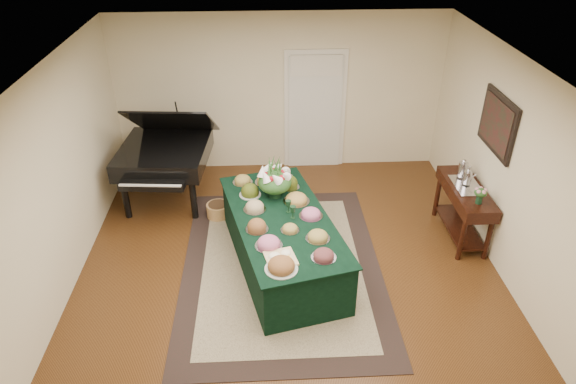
{
  "coord_description": "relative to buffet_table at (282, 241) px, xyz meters",
  "views": [
    {
      "loc": [
        -0.29,
        -5.23,
        4.42
      ],
      "look_at": [
        0.0,
        0.3,
        1.05
      ],
      "focal_mm": 32.0,
      "sensor_mm": 36.0,
      "label": 1
    }
  ],
  "objects": [
    {
      "name": "cutting_board",
      "position": [
        -0.05,
        -0.82,
        0.41
      ],
      "size": [
        0.41,
        0.41,
        0.1
      ],
      "color": "tan",
      "rests_on": "buffet_table"
    },
    {
      "name": "green_goblets",
      "position": [
        0.12,
        0.05,
        0.46
      ],
      "size": [
        0.13,
        0.21,
        0.18
      ],
      "color": "black",
      "rests_on": "buffet_table"
    },
    {
      "name": "buffet_table",
      "position": [
        0.0,
        0.0,
        0.0
      ],
      "size": [
        1.71,
        2.67,
        0.75
      ],
      "color": "black",
      "rests_on": "ground"
    },
    {
      "name": "pink_bouquet",
      "position": [
        2.58,
        0.11,
        0.59
      ],
      "size": [
        0.18,
        0.18,
        0.23
      ],
      "color": "black",
      "rests_on": "mahogany_sideboard"
    },
    {
      "name": "grand_piano",
      "position": [
        -1.74,
        1.75,
        0.44
      ],
      "size": [
        1.53,
        1.69,
        1.65
      ],
      "color": "black",
      "rests_on": "ground"
    },
    {
      "name": "food_platters",
      "position": [
        -0.04,
        0.06,
        0.42
      ],
      "size": [
        1.25,
        2.38,
        0.14
      ],
      "color": "silver",
      "rests_on": "buffet_table"
    },
    {
      "name": "kitchen_doorway",
      "position": [
        0.69,
        2.8,
        0.64
      ],
      "size": [
        1.05,
        0.07,
        2.1
      ],
      "color": "silver",
      "rests_on": "ground"
    },
    {
      "name": "wall_painting",
      "position": [
        2.8,
        0.52,
        1.37
      ],
      "size": [
        0.05,
        0.95,
        0.75
      ],
      "color": "black",
      "rests_on": "ground"
    },
    {
      "name": "mahogany_sideboard",
      "position": [
        2.58,
        0.52,
        0.25
      ],
      "size": [
        0.45,
        1.29,
        0.81
      ],
      "color": "black",
      "rests_on": "ground"
    },
    {
      "name": "wicker_basket",
      "position": [
        -0.93,
        1.19,
        -0.27
      ],
      "size": [
        0.35,
        0.35,
        0.22
      ],
      "primitive_type": "cylinder",
      "color": "#A67843",
      "rests_on": "ground"
    },
    {
      "name": "ground",
      "position": [
        0.09,
        -0.17,
        -0.38
      ],
      "size": [
        6.0,
        6.0,
        0.0
      ],
      "primitive_type": "plane",
      "color": "black",
      "rests_on": "ground"
    },
    {
      "name": "area_rug",
      "position": [
        -0.01,
        -0.06,
        -0.37
      ],
      "size": [
        2.62,
        3.66,
        0.01
      ],
      "color": "black",
      "rests_on": "ground"
    },
    {
      "name": "floral_centerpiece",
      "position": [
        -0.07,
        0.53,
        0.65
      ],
      "size": [
        0.47,
        0.47,
        0.47
      ],
      "color": "black",
      "rests_on": "buffet_table"
    },
    {
      "name": "tea_service",
      "position": [
        2.58,
        0.66,
        0.55
      ],
      "size": [
        0.34,
        0.58,
        0.3
      ],
      "color": "silver",
      "rests_on": "mahogany_sideboard"
    }
  ]
}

